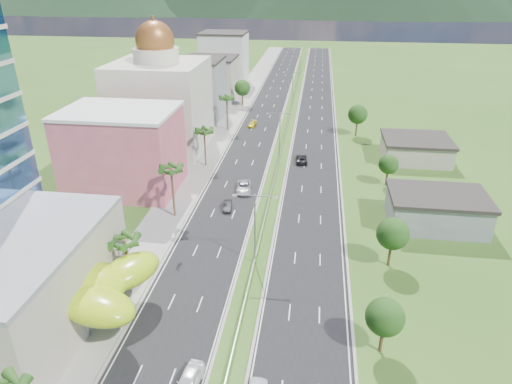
% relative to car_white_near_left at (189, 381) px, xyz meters
% --- Properties ---
extents(ground, '(500.00, 500.00, 0.00)m').
position_rel_car_white_near_left_xyz_m(ground, '(3.62, 12.57, -0.90)').
color(ground, '#2D5119').
rests_on(ground, ground).
extents(road_left, '(11.00, 260.00, 0.04)m').
position_rel_car_white_near_left_xyz_m(road_left, '(-3.88, 102.57, -0.88)').
color(road_left, black).
rests_on(road_left, ground).
extents(road_right, '(11.00, 260.00, 0.04)m').
position_rel_car_white_near_left_xyz_m(road_right, '(11.12, 102.57, -0.88)').
color(road_right, black).
rests_on(road_right, ground).
extents(sidewalk_left, '(7.00, 260.00, 0.12)m').
position_rel_car_white_near_left_xyz_m(sidewalk_left, '(-13.38, 102.57, -0.84)').
color(sidewalk_left, gray).
rests_on(sidewalk_left, ground).
extents(median_guardrail, '(0.10, 216.06, 0.76)m').
position_rel_car_white_near_left_xyz_m(median_guardrail, '(3.62, 84.56, -0.28)').
color(median_guardrail, gray).
rests_on(median_guardrail, ground).
extents(streetlight_median_b, '(6.04, 0.25, 11.00)m').
position_rel_car_white_near_left_xyz_m(streetlight_median_b, '(3.62, 22.57, 5.85)').
color(streetlight_median_b, gray).
rests_on(streetlight_median_b, ground).
extents(streetlight_median_c, '(6.04, 0.25, 11.00)m').
position_rel_car_white_near_left_xyz_m(streetlight_median_c, '(3.62, 62.57, 5.85)').
color(streetlight_median_c, gray).
rests_on(streetlight_median_c, ground).
extents(streetlight_median_d, '(6.04, 0.25, 11.00)m').
position_rel_car_white_near_left_xyz_m(streetlight_median_d, '(3.62, 107.57, 5.85)').
color(streetlight_median_d, gray).
rests_on(streetlight_median_d, ground).
extents(streetlight_median_e, '(6.04, 0.25, 11.00)m').
position_rel_car_white_near_left_xyz_m(streetlight_median_e, '(3.62, 152.57, 5.85)').
color(streetlight_median_e, gray).
rests_on(streetlight_median_e, ground).
extents(lime_canopy, '(18.00, 15.00, 7.40)m').
position_rel_car_white_near_left_xyz_m(lime_canopy, '(-16.38, 8.57, 4.09)').
color(lime_canopy, '#9CC212').
rests_on(lime_canopy, ground).
extents(pink_shophouse, '(20.00, 15.00, 15.00)m').
position_rel_car_white_near_left_xyz_m(pink_shophouse, '(-24.38, 44.57, 6.60)').
color(pink_shophouse, '#C04F64').
rests_on(pink_shophouse, ground).
extents(domed_building, '(20.00, 20.00, 28.70)m').
position_rel_car_white_near_left_xyz_m(domed_building, '(-24.38, 67.57, 10.46)').
color(domed_building, beige).
rests_on(domed_building, ground).
extents(midrise_grey, '(16.00, 15.00, 16.00)m').
position_rel_car_white_near_left_xyz_m(midrise_grey, '(-23.38, 92.57, 7.10)').
color(midrise_grey, slate).
rests_on(midrise_grey, ground).
extents(midrise_beige, '(16.00, 15.00, 13.00)m').
position_rel_car_white_near_left_xyz_m(midrise_beige, '(-23.38, 114.57, 5.60)').
color(midrise_beige, '#ACA08D').
rests_on(midrise_beige, ground).
extents(midrise_white, '(16.00, 15.00, 18.00)m').
position_rel_car_white_near_left_xyz_m(midrise_white, '(-23.38, 137.57, 8.10)').
color(midrise_white, silver).
rests_on(midrise_white, ground).
extents(shed_near, '(15.00, 10.00, 5.00)m').
position_rel_car_white_near_left_xyz_m(shed_near, '(31.62, 37.57, 1.60)').
color(shed_near, slate).
rests_on(shed_near, ground).
extents(shed_far, '(14.00, 12.00, 4.40)m').
position_rel_car_white_near_left_xyz_m(shed_far, '(33.62, 67.57, 1.30)').
color(shed_far, '#ACA08D').
rests_on(shed_far, ground).
extents(palm_tree_b, '(3.60, 3.60, 8.10)m').
position_rel_car_white_near_left_xyz_m(palm_tree_b, '(-11.88, 14.57, 6.16)').
color(palm_tree_b, '#47301C').
rests_on(palm_tree_b, ground).
extents(palm_tree_c, '(3.60, 3.60, 9.60)m').
position_rel_car_white_near_left_xyz_m(palm_tree_c, '(-11.88, 34.57, 7.60)').
color(palm_tree_c, '#47301C').
rests_on(palm_tree_c, ground).
extents(palm_tree_d, '(3.60, 3.60, 8.60)m').
position_rel_car_white_near_left_xyz_m(palm_tree_d, '(-11.88, 57.57, 6.64)').
color(palm_tree_d, '#47301C').
rests_on(palm_tree_d, ground).
extents(palm_tree_e, '(3.60, 3.60, 9.40)m').
position_rel_car_white_near_left_xyz_m(palm_tree_e, '(-11.88, 82.57, 7.41)').
color(palm_tree_e, '#47301C').
rests_on(palm_tree_e, ground).
extents(leafy_tree_lfar, '(4.90, 4.90, 8.05)m').
position_rel_car_white_near_left_xyz_m(leafy_tree_lfar, '(-11.88, 107.57, 4.68)').
color(leafy_tree_lfar, '#47301C').
rests_on(leafy_tree_lfar, ground).
extents(leafy_tree_ra, '(4.20, 4.20, 6.90)m').
position_rel_car_white_near_left_xyz_m(leafy_tree_ra, '(19.62, 7.57, 3.88)').
color(leafy_tree_ra, '#47301C').
rests_on(leafy_tree_ra, ground).
extents(leafy_tree_rb, '(4.55, 4.55, 7.47)m').
position_rel_car_white_near_left_xyz_m(leafy_tree_rb, '(22.62, 24.57, 4.28)').
color(leafy_tree_rb, '#47301C').
rests_on(leafy_tree_rb, ground).
extents(leafy_tree_rc, '(3.85, 3.85, 6.33)m').
position_rel_car_white_near_left_xyz_m(leafy_tree_rc, '(25.62, 52.57, 3.47)').
color(leafy_tree_rc, '#47301C').
rests_on(leafy_tree_rc, ground).
extents(leafy_tree_rd, '(4.90, 4.90, 8.05)m').
position_rel_car_white_near_left_xyz_m(leafy_tree_rd, '(21.62, 82.57, 4.68)').
color(leafy_tree_rd, '#47301C').
rests_on(leafy_tree_rd, ground).
extents(mountain_ridge, '(860.00, 140.00, 90.00)m').
position_rel_car_white_near_left_xyz_m(mountain_ridge, '(63.62, 462.57, -0.90)').
color(mountain_ridge, black).
rests_on(mountain_ridge, ground).
extents(car_white_near_left, '(2.59, 5.24, 1.72)m').
position_rel_car_white_near_left_xyz_m(car_white_near_left, '(0.00, 0.00, 0.00)').
color(car_white_near_left, white).
rests_on(car_white_near_left, road_left).
extents(car_dark_left, '(1.85, 4.14, 1.32)m').
position_rel_car_white_near_left_xyz_m(car_dark_left, '(-3.43, 38.36, -0.20)').
color(car_dark_left, black).
rests_on(car_dark_left, road_left).
extents(car_silver_mid_left, '(3.44, 6.17, 1.63)m').
position_rel_car_white_near_left_xyz_m(car_silver_mid_left, '(-1.70, 46.06, -0.04)').
color(car_silver_mid_left, '#ABACB2').
rests_on(car_silver_mid_left, road_left).
extents(car_yellow_far_left, '(2.19, 4.48, 1.25)m').
position_rel_car_white_near_left_xyz_m(car_yellow_far_left, '(-5.82, 86.57, -0.23)').
color(car_yellow_far_left, gold).
rests_on(car_yellow_far_left, road_left).
extents(car_dark_far_right, '(2.79, 5.38, 1.45)m').
position_rel_car_white_near_left_xyz_m(car_dark_far_right, '(8.56, 62.36, -0.13)').
color(car_dark_far_right, black).
rests_on(car_dark_far_right, road_right).
extents(motorcycle, '(0.73, 1.77, 1.10)m').
position_rel_car_white_near_left_xyz_m(motorcycle, '(-6.84, 19.97, -0.31)').
color(motorcycle, black).
rests_on(motorcycle, road_left).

